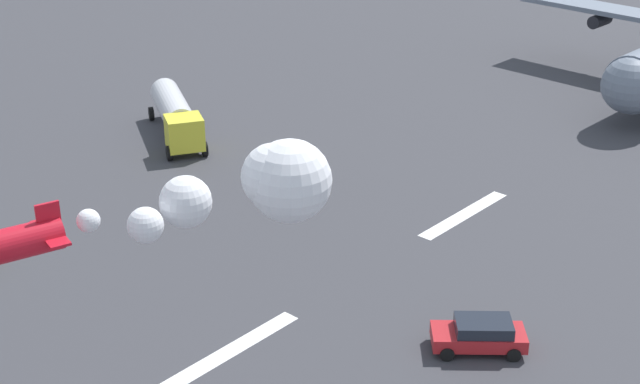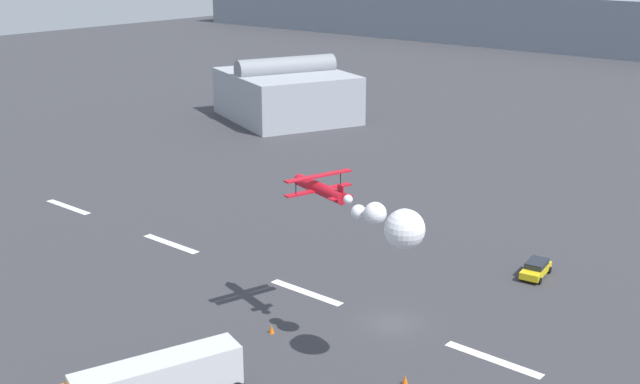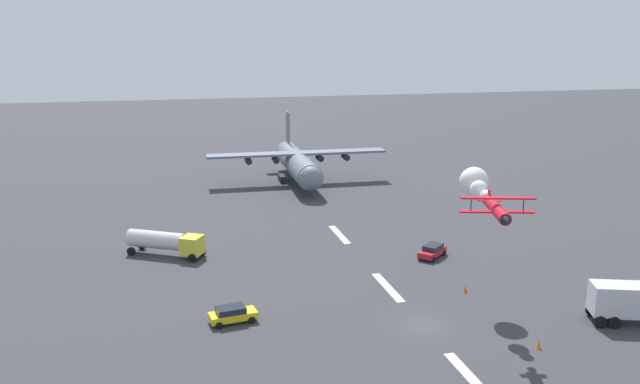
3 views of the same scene
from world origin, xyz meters
name	(u,v)px [view 1 (image 1 of 3)]	position (x,y,z in m)	size (l,w,h in m)	color
runway_stripe_3	(231,350)	(9.39, 0.00, 0.01)	(8.00, 0.90, 0.01)	white
runway_stripe_4	(464,215)	(28.18, 0.00, 0.01)	(8.00, 0.90, 0.01)	white
stunt_biplane_red	(223,194)	(3.55, -6.50, 11.81)	(15.28, 7.62, 2.79)	red
fuel_tanker_truck	(176,114)	(25.13, 22.27, 1.75)	(6.96, 9.32, 2.90)	yellow
followme_car_yellow	(480,334)	(16.95, -8.30, 0.81)	(4.11, 4.37, 1.52)	#B21E23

